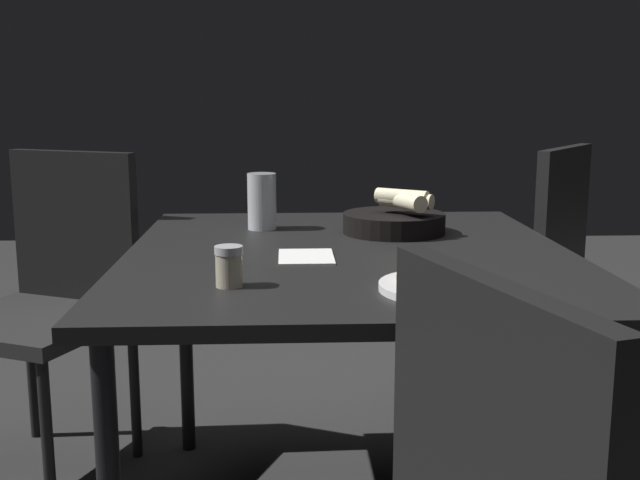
{
  "coord_description": "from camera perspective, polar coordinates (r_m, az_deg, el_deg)",
  "views": [
    {
      "loc": [
        1.74,
        -0.15,
        1.08
      ],
      "look_at": [
        -0.04,
        -0.07,
        0.74
      ],
      "focal_mm": 43.93,
      "sensor_mm": 36.0,
      "label": 1
    }
  ],
  "objects": [
    {
      "name": "bread_basket",
      "position": [
        2.01,
        5.52,
        1.5
      ],
      "size": [
        0.26,
        0.26,
        0.11
      ],
      "color": "black",
      "rests_on": "dining_table"
    },
    {
      "name": "chair_spare",
      "position": [
        2.61,
        14.61,
        -1.81
      ],
      "size": [
        0.62,
        0.62,
        0.91
      ],
      "color": "black",
      "rests_on": "ground"
    },
    {
      "name": "chair_near",
      "position": [
        2.35,
        -18.97,
        -3.35
      ],
      "size": [
        0.58,
        0.58,
        0.91
      ],
      "color": "black",
      "rests_on": "ground"
    },
    {
      "name": "dining_table",
      "position": [
        1.8,
        2.13,
        -2.52
      ],
      "size": [
        1.14,
        1.01,
        0.72
      ],
      "color": "black",
      "rests_on": "ground"
    },
    {
      "name": "beer_glass",
      "position": [
        2.06,
        -4.25,
        2.57
      ],
      "size": [
        0.08,
        0.08,
        0.15
      ],
      "color": "silver",
      "rests_on": "dining_table"
    },
    {
      "name": "napkin",
      "position": [
        1.71,
        -1.02,
        -1.23
      ],
      "size": [
        0.16,
        0.12,
        0.0
      ],
      "color": "white",
      "rests_on": "dining_table"
    },
    {
      "name": "pizza_plate",
      "position": [
        1.44,
        9.07,
        -3.28
      ],
      "size": [
        0.24,
        0.24,
        0.04
      ],
      "color": "white",
      "rests_on": "dining_table"
    },
    {
      "name": "pepper_shaker",
      "position": [
        1.46,
        -6.65,
        -2.08
      ],
      "size": [
        0.05,
        0.05,
        0.08
      ],
      "color": "#BFB299",
      "rests_on": "dining_table"
    }
  ]
}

